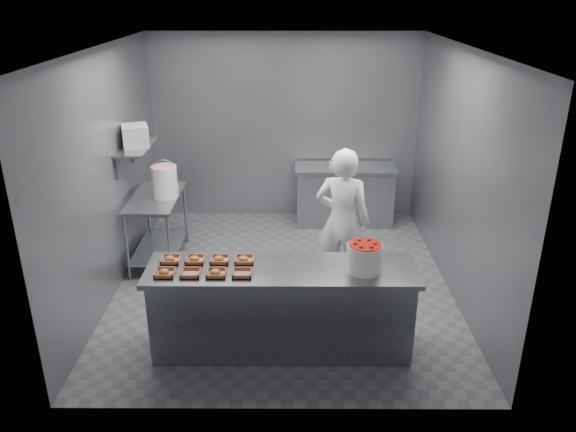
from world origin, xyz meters
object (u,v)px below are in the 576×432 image
object	(u,v)px
tray_5	(195,259)
prep_table	(157,219)
tray_2	(216,273)
tray_7	(244,259)
tray_6	(220,259)
back_counter	(344,195)
strawberry_tub	(364,256)
worker	(342,221)
service_counter	(282,308)
appliance	(135,136)
tray_0	(165,273)
tray_1	(191,273)
tray_3	(242,273)
glaze_bucket	(165,181)
tray_4	(171,259)

from	to	relation	value
tray_5	prep_table	bearing A→B (deg)	113.85
tray_2	tray_7	bearing A→B (deg)	49.03
prep_table	tray_6	bearing A→B (deg)	-60.12
back_counter	strawberry_tub	bearing A→B (deg)	-92.16
worker	strawberry_tub	xyz separation A→B (m)	(0.09, -1.25, 0.17)
tray_5	worker	bearing A→B (deg)	34.99
tray_5	back_counter	bearing A→B (deg)	60.66
tray_6	strawberry_tub	world-z (taller)	strawberry_tub
service_counter	appliance	world-z (taller)	appliance
tray_0	tray_1	world-z (taller)	tray_0
tray_3	tray_5	size ratio (longest dim) A/B	1.00
prep_table	worker	world-z (taller)	worker
worker	glaze_bucket	distance (m)	2.33
tray_7	tray_1	bearing A→B (deg)	-149.91
tray_2	tray_6	world-z (taller)	same
glaze_bucket	worker	bearing A→B (deg)	-18.74
back_counter	tray_5	xyz separation A→B (m)	(-1.75, -3.11, 0.47)
glaze_bucket	tray_3	bearing A→B (deg)	-61.35
tray_1	tray_3	xyz separation A→B (m)	(0.48, 0.00, 0.00)
tray_1	tray_7	world-z (taller)	tray_7
tray_5	strawberry_tub	distance (m)	1.64
tray_5	appliance	xyz separation A→B (m)	(-0.97, 1.81, 0.77)
tray_6	worker	bearing A→B (deg)	39.68
prep_table	tray_0	bearing A→B (deg)	-74.97
tray_4	tray_5	size ratio (longest dim) A/B	1.00
tray_4	appliance	world-z (taller)	appliance
strawberry_tub	glaze_bucket	size ratio (longest dim) A/B	0.68
prep_table	back_counter	bearing A→B (deg)	27.01
tray_3	worker	bearing A→B (deg)	52.10
tray_5	worker	size ratio (longest dim) A/B	0.11
back_counter	tray_4	distance (m)	3.72
service_counter	tray_1	world-z (taller)	tray_1
tray_4	worker	bearing A→B (deg)	31.18
back_counter	tray_0	bearing A→B (deg)	-120.42
service_counter	tray_2	size ratio (longest dim) A/B	13.88
tray_2	tray_6	xyz separation A→B (m)	(0.00, 0.28, 0.00)
appliance	strawberry_tub	bearing A→B (deg)	-55.76
tray_6	prep_table	bearing A→B (deg)	119.88
tray_7	strawberry_tub	xyz separation A→B (m)	(1.15, -0.18, 0.13)
service_counter	tray_6	bearing A→B (deg)	167.21
prep_table	tray_6	size ratio (longest dim) A/B	6.40
tray_4	worker	xyz separation A→B (m)	(1.77, 1.07, -0.05)
worker	tray_5	bearing A→B (deg)	50.58
worker	appliance	bearing A→B (deg)	-0.72
tray_4	tray_2	bearing A→B (deg)	-29.93
prep_table	tray_3	bearing A→B (deg)	-58.41
tray_5	tray_6	world-z (taller)	same
tray_4	tray_6	size ratio (longest dim) A/B	1.00
tray_7	worker	size ratio (longest dim) A/B	0.11
tray_3	tray_6	world-z (taller)	tray_6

